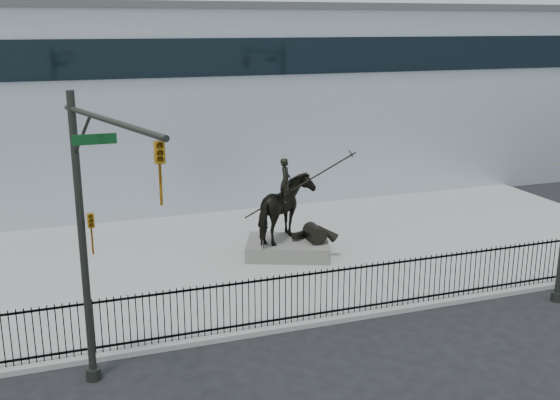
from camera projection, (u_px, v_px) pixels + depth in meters
name	position (u px, v px, depth m)	size (l,w,h in m)	color
ground	(357.00, 338.00, 18.04)	(120.00, 120.00, 0.00)	black
plaza	(274.00, 254.00, 24.39)	(30.00, 12.00, 0.15)	#969693
building	(195.00, 99.00, 35.06)	(44.00, 14.00, 9.00)	silver
picket_fence	(339.00, 291.00, 18.94)	(22.10, 0.10, 1.50)	black
statue_plinth	(288.00, 248.00, 24.02)	(2.97, 2.05, 0.56)	#615E58
equestrian_statue	(290.00, 210.00, 23.64)	(3.55, 2.94, 3.23)	black
traffic_signal_left	(95.00, 231.00, 14.24)	(1.52, 4.84, 7.00)	#262923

